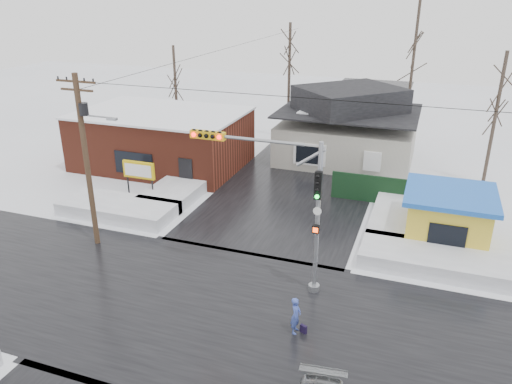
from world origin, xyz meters
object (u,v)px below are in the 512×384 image
(marquee_sign, at_px, (139,171))
(pedestrian, at_px, (296,316))
(kiosk, at_px, (448,217))
(utility_pole, at_px, (86,152))
(traffic_signal, at_px, (282,194))

(marquee_sign, bearing_deg, pedestrian, -36.51)
(marquee_sign, relative_size, pedestrian, 1.63)
(kiosk, distance_m, pedestrian, 11.54)
(utility_pole, bearing_deg, marquee_sign, 100.13)
(utility_pole, distance_m, pedestrian, 13.20)
(utility_pole, xyz_separation_m, marquee_sign, (-1.07, 5.99, -3.19))
(marquee_sign, distance_m, kiosk, 18.51)
(traffic_signal, relative_size, pedestrian, 4.48)
(traffic_signal, xyz_separation_m, utility_pole, (-10.36, 0.53, 0.57))
(marquee_sign, bearing_deg, utility_pole, -79.87)
(traffic_signal, xyz_separation_m, kiosk, (7.07, 7.03, -3.08))
(utility_pole, relative_size, pedestrian, 5.76)
(utility_pole, bearing_deg, kiosk, 20.44)
(marquee_sign, height_order, pedestrian, marquee_sign)
(traffic_signal, xyz_separation_m, marquee_sign, (-11.43, 6.53, -2.62))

